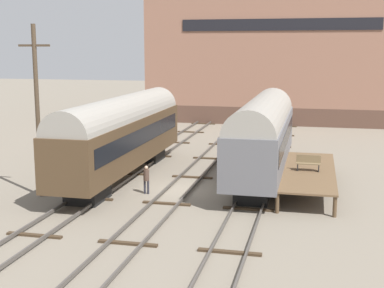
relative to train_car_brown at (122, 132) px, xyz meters
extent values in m
plane|color=slate|center=(4.33, -2.13, -2.96)|extent=(200.00, 200.00, 0.00)
cube|color=#4C4742|center=(-0.72, -2.13, -2.78)|extent=(0.08, 60.00, 0.16)
cube|color=#4C4742|center=(0.72, -2.13, -2.78)|extent=(0.08, 60.00, 0.16)
cube|color=#3D2D1E|center=(0.00, -11.13, -2.91)|extent=(2.60, 0.24, 0.10)
cube|color=#3D2D1E|center=(0.00, -5.13, -2.91)|extent=(2.60, 0.24, 0.10)
cube|color=#3D2D1E|center=(0.00, 0.87, -2.91)|extent=(2.60, 0.24, 0.10)
cube|color=#3D2D1E|center=(0.00, 6.87, -2.91)|extent=(2.60, 0.24, 0.10)
cube|color=#3D2D1E|center=(0.00, 12.87, -2.91)|extent=(2.60, 0.24, 0.10)
cube|color=#3D2D1E|center=(0.00, 18.87, -2.91)|extent=(2.60, 0.24, 0.10)
cube|color=#3D2D1E|center=(0.00, 24.87, -2.91)|extent=(2.60, 0.24, 0.10)
cube|color=#4C4742|center=(3.61, -2.13, -2.78)|extent=(0.08, 60.00, 0.16)
cube|color=#4C4742|center=(5.05, -2.13, -2.78)|extent=(0.08, 60.00, 0.16)
cube|color=#3D2D1E|center=(4.33, -11.13, -2.91)|extent=(2.60, 0.24, 0.10)
cube|color=#3D2D1E|center=(4.33, -5.13, -2.91)|extent=(2.60, 0.24, 0.10)
cube|color=#3D2D1E|center=(4.33, 0.87, -2.91)|extent=(2.60, 0.24, 0.10)
cube|color=#3D2D1E|center=(4.33, 6.87, -2.91)|extent=(2.60, 0.24, 0.10)
cube|color=#3D2D1E|center=(4.33, 12.87, -2.91)|extent=(2.60, 0.24, 0.10)
cube|color=#3D2D1E|center=(4.33, 18.87, -2.91)|extent=(2.60, 0.24, 0.10)
cube|color=#3D2D1E|center=(4.33, 24.87, -2.91)|extent=(2.60, 0.24, 0.10)
cube|color=#4C4742|center=(7.94, -2.13, -2.78)|extent=(0.08, 60.00, 0.16)
cube|color=#4C4742|center=(9.37, -2.13, -2.78)|extent=(0.08, 60.00, 0.16)
cube|color=#3D2D1E|center=(8.66, -11.13, -2.91)|extent=(2.60, 0.24, 0.10)
cube|color=#3D2D1E|center=(8.66, -5.13, -2.91)|extent=(2.60, 0.24, 0.10)
cube|color=#3D2D1E|center=(8.66, 0.87, -2.91)|extent=(2.60, 0.24, 0.10)
cube|color=#3D2D1E|center=(8.66, 6.87, -2.91)|extent=(2.60, 0.24, 0.10)
cube|color=#3D2D1E|center=(8.66, 12.87, -2.91)|extent=(2.60, 0.24, 0.10)
cube|color=#3D2D1E|center=(8.66, 18.87, -2.91)|extent=(2.60, 0.24, 0.10)
cube|color=#3D2D1E|center=(8.66, 24.87, -2.91)|extent=(2.60, 0.24, 0.10)
cube|color=black|center=(0.00, 5.41, -2.46)|extent=(1.80, 2.40, 1.00)
cube|color=black|center=(0.00, -5.41, -2.46)|extent=(1.80, 2.40, 1.00)
cube|color=#4C3823|center=(0.00, 0.00, -0.54)|extent=(2.83, 16.65, 2.84)
cube|color=black|center=(0.00, 0.00, -0.20)|extent=(2.87, 15.32, 1.02)
cylinder|color=gray|center=(0.00, 0.00, 0.87)|extent=(2.69, 16.32, 2.69)
cube|color=black|center=(8.66, 6.61, -2.46)|extent=(1.80, 2.40, 1.00)
cube|color=black|center=(8.66, -3.37, -2.46)|extent=(1.80, 2.40, 1.00)
cube|color=slate|center=(8.66, 1.62, -0.56)|extent=(2.94, 15.36, 2.80)
cube|color=black|center=(8.66, 1.62, -0.23)|extent=(2.98, 14.13, 1.01)
cylinder|color=gray|center=(8.66, 1.62, 0.84)|extent=(2.80, 15.05, 2.80)
cube|color=brown|center=(11.51, -0.19, -1.88)|extent=(3.08, 10.59, 0.10)
cylinder|color=brown|center=(10.12, -5.33, -2.45)|extent=(0.20, 0.20, 1.03)
cylinder|color=brown|center=(12.90, -5.33, -2.45)|extent=(0.20, 0.20, 1.03)
cylinder|color=brown|center=(10.12, 4.95, -2.45)|extent=(0.20, 0.20, 1.03)
cylinder|color=brown|center=(12.90, 4.95, -2.45)|extent=(0.20, 0.20, 1.03)
cylinder|color=brown|center=(10.12, -0.19, -2.45)|extent=(0.20, 0.20, 1.03)
cylinder|color=brown|center=(12.90, -0.19, -2.45)|extent=(0.20, 0.20, 1.03)
cube|color=brown|center=(11.51, -0.45, -1.40)|extent=(1.40, 0.40, 0.06)
cube|color=brown|center=(11.51, -0.28, -1.15)|extent=(1.40, 0.06, 0.45)
cube|color=black|center=(10.92, -0.45, -1.63)|extent=(0.06, 0.40, 0.40)
cube|color=black|center=(12.11, -0.45, -1.63)|extent=(0.06, 0.40, 0.40)
cylinder|color=#282833|center=(2.55, -3.37, -2.58)|extent=(0.12, 0.12, 0.77)
cylinder|color=#282833|center=(2.75, -3.37, -2.58)|extent=(0.12, 0.12, 0.77)
cylinder|color=#4C382D|center=(2.65, -3.37, -1.87)|extent=(0.32, 0.32, 0.64)
sphere|color=tan|center=(2.65, -3.37, -1.44)|extent=(0.21, 0.21, 0.21)
cylinder|color=#473828|center=(-2.90, -5.13, 1.74)|extent=(0.24, 0.24, 9.40)
cube|color=#473828|center=(-2.90, -5.13, 5.31)|extent=(1.80, 0.12, 0.12)
cube|color=brown|center=(7.78, 32.20, -2.01)|extent=(29.07, 13.68, 1.91)
cube|color=#936651|center=(7.78, 32.20, 7.54)|extent=(29.07, 13.68, 17.18)
cube|color=black|center=(7.78, 25.31, 7.54)|extent=(20.35, 0.10, 1.20)
camera|label=1|loc=(11.79, -31.30, 5.18)|focal=50.00mm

